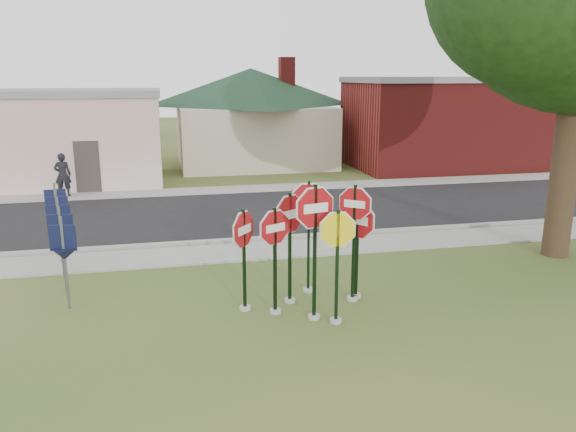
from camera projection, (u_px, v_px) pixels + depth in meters
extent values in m
plane|color=#2E4A1B|center=(330.00, 337.00, 10.57)|extent=(120.00, 120.00, 0.00)
cube|color=gray|center=(274.00, 250.00, 15.77)|extent=(60.00, 1.60, 0.06)
cube|color=black|center=(249.00, 213.00, 20.04)|extent=(60.00, 7.00, 0.04)
cube|color=gray|center=(234.00, 190.00, 24.11)|extent=(60.00, 1.60, 0.06)
cube|color=gray|center=(267.00, 239.00, 16.71)|extent=(60.00, 0.20, 0.14)
cylinder|color=#A09C96|center=(314.00, 317.00, 11.37)|extent=(0.24, 0.24, 0.08)
cube|color=black|center=(315.00, 254.00, 11.05)|extent=(0.07, 0.06, 2.77)
cylinder|color=white|center=(315.00, 208.00, 10.82)|extent=(1.12, 0.31, 1.16)
cylinder|color=maroon|center=(315.00, 208.00, 10.82)|extent=(1.04, 0.29, 1.07)
cube|color=white|center=(315.00, 208.00, 10.82)|extent=(0.52, 0.14, 0.18)
cylinder|color=#A09C96|center=(336.00, 321.00, 11.19)|extent=(0.24, 0.24, 0.08)
cube|color=black|center=(337.00, 267.00, 10.92)|extent=(0.06, 0.05, 2.32)
cylinder|color=white|center=(338.00, 230.00, 10.74)|extent=(0.99, 0.09, 0.99)
cylinder|color=yellow|center=(338.00, 230.00, 10.74)|extent=(0.92, 0.09, 0.92)
cylinder|color=#A09C96|center=(275.00, 311.00, 11.64)|extent=(0.24, 0.24, 0.08)
cube|color=black|center=(275.00, 262.00, 11.38)|extent=(0.08, 0.07, 2.25)
cylinder|color=white|center=(275.00, 228.00, 11.21)|extent=(0.91, 0.47, 1.01)
cylinder|color=maroon|center=(275.00, 228.00, 11.21)|extent=(0.85, 0.44, 0.94)
cube|color=white|center=(275.00, 228.00, 11.21)|extent=(0.42, 0.22, 0.16)
cylinder|color=#A09C96|center=(352.00, 298.00, 12.31)|extent=(0.24, 0.24, 0.08)
cube|color=black|center=(354.00, 244.00, 12.01)|extent=(0.08, 0.08, 2.58)
cylinder|color=white|center=(355.00, 204.00, 11.79)|extent=(0.80, 0.63, 1.00)
cylinder|color=maroon|center=(355.00, 204.00, 11.79)|extent=(0.74, 0.59, 0.93)
cube|color=white|center=(355.00, 204.00, 11.79)|extent=(0.37, 0.29, 0.16)
cylinder|color=#A09C96|center=(308.00, 290.00, 12.81)|extent=(0.24, 0.24, 0.08)
cube|color=black|center=(309.00, 237.00, 12.51)|extent=(0.07, 0.06, 2.56)
cylinder|color=white|center=(309.00, 201.00, 12.31)|extent=(1.11, 0.30, 1.14)
cylinder|color=maroon|center=(309.00, 201.00, 12.31)|extent=(1.03, 0.29, 1.06)
cube|color=white|center=(309.00, 201.00, 12.31)|extent=(0.51, 0.14, 0.18)
cylinder|color=#A09C96|center=(290.00, 300.00, 12.20)|extent=(0.24, 0.24, 0.08)
cube|color=black|center=(290.00, 249.00, 11.92)|extent=(0.08, 0.07, 2.43)
cylinder|color=white|center=(290.00, 214.00, 11.73)|extent=(0.98, 0.66, 1.16)
cylinder|color=maroon|center=(290.00, 214.00, 11.73)|extent=(0.91, 0.62, 1.08)
cube|color=white|center=(290.00, 214.00, 11.73)|extent=(0.45, 0.31, 0.19)
cylinder|color=#A09C96|center=(355.00, 296.00, 12.46)|extent=(0.24, 0.24, 0.08)
cube|color=black|center=(357.00, 249.00, 12.20)|extent=(0.08, 0.08, 2.24)
cylinder|color=white|center=(358.00, 220.00, 12.04)|extent=(0.71, 0.94, 1.16)
cylinder|color=maroon|center=(358.00, 220.00, 12.04)|extent=(0.66, 0.87, 1.08)
cube|color=white|center=(358.00, 220.00, 12.04)|extent=(0.33, 0.44, 0.19)
cylinder|color=#A09C96|center=(245.00, 308.00, 11.81)|extent=(0.24, 0.24, 0.08)
cube|color=black|center=(244.00, 260.00, 11.55)|extent=(0.08, 0.08, 2.18)
cylinder|color=white|center=(244.00, 230.00, 11.39)|extent=(0.68, 0.83, 1.06)
cylinder|color=maroon|center=(244.00, 230.00, 11.39)|extent=(0.64, 0.78, 0.99)
cube|color=white|center=(244.00, 230.00, 11.39)|extent=(0.32, 0.39, 0.17)
cube|color=#59595E|center=(65.00, 263.00, 11.65)|extent=(0.05, 0.05, 2.00)
cube|color=black|center=(63.00, 238.00, 11.51)|extent=(0.55, 0.13, 0.55)
cone|color=black|center=(64.00, 254.00, 11.60)|extent=(0.65, 0.65, 0.25)
cube|color=#59595E|center=(63.00, 250.00, 12.55)|extent=(0.05, 0.05, 2.00)
cube|color=black|center=(60.00, 226.00, 12.42)|extent=(0.55, 0.09, 0.55)
cone|color=black|center=(62.00, 241.00, 12.50)|extent=(0.62, 0.62, 0.25)
cube|color=#59595E|center=(61.00, 238.00, 13.46)|extent=(0.05, 0.05, 2.00)
cube|color=black|center=(59.00, 216.00, 13.32)|extent=(0.55, 0.05, 0.55)
cone|color=black|center=(60.00, 230.00, 13.41)|extent=(0.58, 0.58, 0.25)
cube|color=#59595E|center=(59.00, 228.00, 14.36)|extent=(0.05, 0.05, 2.00)
cube|color=black|center=(57.00, 207.00, 14.23)|extent=(0.55, 0.05, 0.55)
cone|color=black|center=(58.00, 220.00, 14.31)|extent=(0.58, 0.58, 0.25)
cube|color=#59595E|center=(58.00, 219.00, 15.27)|extent=(0.05, 0.05, 2.00)
cube|color=black|center=(56.00, 199.00, 15.13)|extent=(0.55, 0.09, 0.55)
cone|color=black|center=(57.00, 212.00, 15.22)|extent=(0.62, 0.62, 0.25)
cube|color=silver|center=(24.00, 140.00, 25.24)|extent=(12.00, 6.00, 4.00)
cube|color=gray|center=(19.00, 93.00, 24.75)|extent=(12.20, 6.20, 0.30)
cube|color=#332D28|center=(88.00, 167.00, 23.27)|extent=(1.00, 0.10, 2.20)
cube|color=#B4AC8F|center=(252.00, 134.00, 31.44)|extent=(8.00, 8.00, 3.20)
pyramid|color=black|center=(251.00, 68.00, 30.57)|extent=(11.60, 11.60, 2.00)
cube|color=maroon|center=(287.00, 72.00, 31.04)|extent=(0.80, 0.80, 1.60)
cube|color=maroon|center=(446.00, 125.00, 30.07)|extent=(10.00, 6.00, 4.50)
cube|color=gray|center=(449.00, 80.00, 29.50)|extent=(10.20, 6.20, 0.30)
cube|color=white|center=(438.00, 123.00, 26.77)|extent=(2.00, 0.08, 0.90)
cylinder|color=#302015|center=(567.00, 151.00, 14.77)|extent=(0.70, 0.70, 5.71)
cylinder|color=#302015|center=(525.00, 117.00, 39.34)|extent=(0.50, 0.50, 4.00)
sphere|color=black|center=(530.00, 64.00, 38.46)|extent=(5.60, 5.60, 5.60)
imported|color=black|center=(63.00, 175.00, 22.50)|extent=(0.65, 0.44, 1.75)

